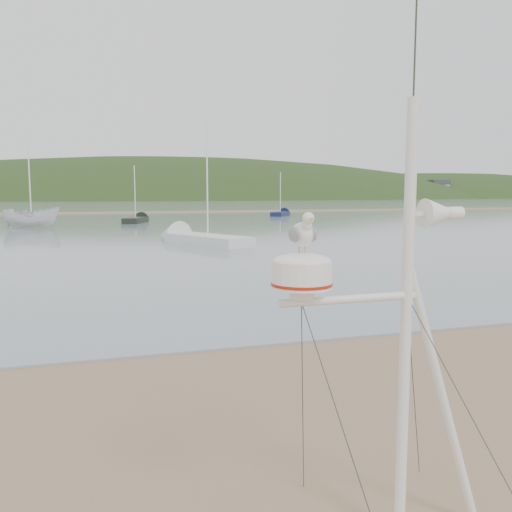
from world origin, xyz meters
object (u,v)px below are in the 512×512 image
object	(u,v)px
boat_white	(31,201)
sailboat_dark_mid	(140,219)
sailboat_white_near	(186,237)
sailboat_blue_far	(283,213)
mast_rig	(400,421)

from	to	relation	value
boat_white	sailboat_dark_mid	xyz separation A→B (m)	(8.88, 6.71, -1.87)
sailboat_white_near	sailboat_blue_far	xyz separation A→B (m)	(17.34, 30.99, 0.00)
mast_rig	boat_white	xyz separation A→B (m)	(-6.39, 41.83, 1.13)
boat_white	mast_rig	bearing A→B (deg)	-164.55
boat_white	sailboat_white_near	bearing A→B (deg)	-140.98
sailboat_white_near	sailboat_blue_far	distance (m)	35.51
mast_rig	sailboat_blue_far	distance (m)	61.36
sailboat_blue_far	sailboat_white_near	bearing A→B (deg)	-119.23
boat_white	sailboat_white_near	world-z (taller)	sailboat_white_near
sailboat_dark_mid	mast_rig	bearing A→B (deg)	-92.94
boat_white	sailboat_dark_mid	distance (m)	11.29
sailboat_dark_mid	sailboat_blue_far	distance (m)	20.18
sailboat_blue_far	sailboat_dark_mid	bearing A→B (deg)	-152.46
sailboat_white_near	sailboat_blue_far	bearing A→B (deg)	60.77
sailboat_dark_mid	sailboat_blue_far	size ratio (longest dim) A/B	1.04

